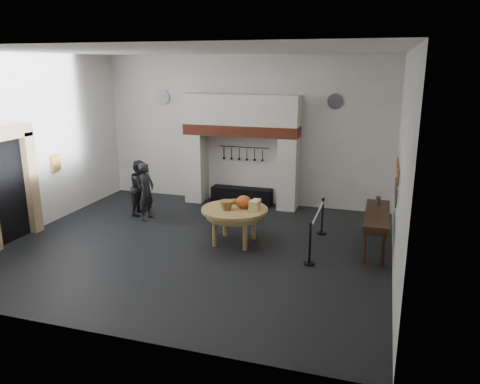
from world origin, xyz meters
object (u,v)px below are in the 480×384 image
(iron_range, at_px, (242,196))
(visitor_far, at_px, (141,187))
(visitor_near, at_px, (146,191))
(work_table, at_px, (235,210))
(barrier_post_far, at_px, (322,217))
(barrier_post_near, at_px, (310,245))
(side_table, at_px, (377,214))

(iron_range, bearing_deg, visitor_far, -143.01)
(iron_range, xyz_separation_m, visitor_near, (-2.08, -2.27, 0.56))
(visitor_near, bearing_deg, work_table, -109.54)
(work_table, bearing_deg, visitor_near, 161.31)
(iron_range, xyz_separation_m, work_table, (0.81, -3.24, 0.59))
(iron_range, height_order, visitor_far, visitor_far)
(visitor_far, height_order, barrier_post_far, visitor_far)
(work_table, bearing_deg, barrier_post_near, -20.96)
(iron_range, xyz_separation_m, barrier_post_near, (2.77, -3.99, 0.20))
(barrier_post_near, distance_m, barrier_post_far, 2.00)
(iron_range, bearing_deg, work_table, -75.92)
(barrier_post_far, bearing_deg, iron_range, 144.25)
(visitor_far, bearing_deg, work_table, -116.18)
(visitor_far, relative_size, side_table, 0.72)
(barrier_post_near, xyz_separation_m, barrier_post_far, (0.00, 2.00, 0.00))
(work_table, distance_m, side_table, 3.34)
(visitor_near, relative_size, side_table, 0.73)
(visitor_near, height_order, side_table, visitor_near)
(work_table, distance_m, visitor_near, 3.05)
(work_table, height_order, visitor_far, visitor_far)
(side_table, bearing_deg, iron_range, 147.30)
(work_table, height_order, barrier_post_far, barrier_post_far)
(iron_range, distance_m, side_table, 4.91)
(visitor_far, distance_m, side_table, 6.62)
(work_table, bearing_deg, side_table, 10.53)
(barrier_post_near, bearing_deg, visitor_far, 157.93)
(work_table, xyz_separation_m, barrier_post_far, (1.95, 1.25, -0.39))
(work_table, relative_size, barrier_post_far, 1.78)
(side_table, bearing_deg, barrier_post_near, -134.50)
(iron_range, height_order, barrier_post_far, barrier_post_far)
(side_table, relative_size, barrier_post_far, 2.44)
(visitor_far, bearing_deg, barrier_post_far, -94.83)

